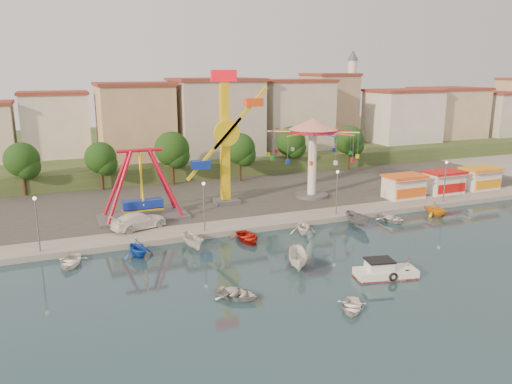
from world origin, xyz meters
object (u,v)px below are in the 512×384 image
wave_swinger (313,140)px  skiff (298,259)px  van (139,221)px  pirate_ship_ride (142,185)px  cabin_motorboat (384,272)px  kamikaze_tower (228,142)px  rowboat_a (236,294)px

wave_swinger → skiff: size_ratio=2.70×
skiff → van: van is taller
pirate_ship_ride → van: pirate_ship_ride is taller
pirate_ship_ride → cabin_motorboat: bearing=-55.8°
wave_swinger → van: wave_swinger is taller
pirate_ship_ride → kamikaze_tower: size_ratio=0.61×
van → pirate_ship_ride: bearing=-34.5°
wave_swinger → rowboat_a: bearing=-129.4°
wave_swinger → van: bearing=-167.8°
cabin_motorboat → van: 26.08m
cabin_motorboat → skiff: cabin_motorboat is taller
van → kamikaze_tower: bearing=-81.6°
rowboat_a → kamikaze_tower: bearing=29.6°
cabin_motorboat → van: size_ratio=0.92×
van → cabin_motorboat: bearing=-157.4°
rowboat_a → van: size_ratio=0.59×
cabin_motorboat → skiff: 7.42m
kamikaze_tower → van: kamikaze_tower is taller
wave_swinger → cabin_motorboat: (-6.48, -24.74, -7.71)m
pirate_ship_ride → wave_swinger: size_ratio=0.86×
wave_swinger → rowboat_a: size_ratio=3.31×
pirate_ship_ride → van: bearing=-106.0°
rowboat_a → van: 19.03m
cabin_motorboat → van: bearing=143.0°
wave_swinger → van: 25.06m
pirate_ship_ride → wave_swinger: 22.83m
kamikaze_tower → van: bearing=-153.1°
pirate_ship_ride → van: 4.99m
wave_swinger → rowboat_a: 31.51m
wave_swinger → cabin_motorboat: wave_swinger is taller
kamikaze_tower → wave_swinger: 11.29m
pirate_ship_ride → rowboat_a: (3.13, -22.40, -4.03)m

